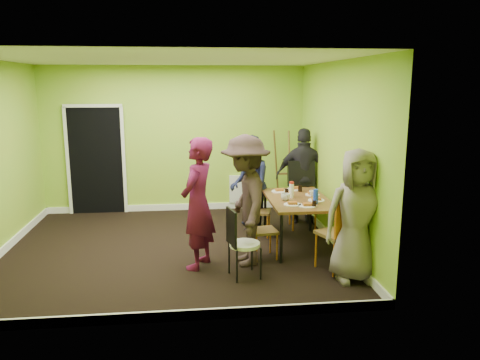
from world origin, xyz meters
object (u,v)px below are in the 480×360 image
Objects in this scene: person_left_far at (249,185)px; person_back_end at (304,176)px; dining_table at (298,202)px; chair_back_end at (301,180)px; easel at (288,172)px; chair_bentwood at (240,240)px; person_front_end at (357,216)px; chair_front_end at (342,228)px; thermos at (291,191)px; chair_left_far at (255,206)px; blue_bottle at (316,197)px; person_standing at (198,203)px; person_left_near at (246,201)px; chair_left_near at (259,225)px; orange_bottle at (290,194)px.

person_back_end is at bearing 114.08° from person_left_far.
person_left_far is at bearing 131.32° from dining_table.
easel reaches higher than chair_back_end.
person_back_end is (0.08, 0.13, 0.05)m from chair_back_end.
person_front_end is (1.44, -0.23, 0.34)m from chair_bentwood.
thermos is at bearing 88.24° from chair_front_end.
easel reaches higher than chair_left_far.
blue_bottle is 0.13× the size of person_left_far.
person_left_near reaches higher than person_standing.
thermos is (0.58, 0.53, 0.37)m from chair_left_near.
orange_bottle is (-0.42, -0.96, -0.01)m from chair_back_end.
chair_back_end is at bearing 158.19° from person_standing.
person_left_far is at bearing 22.61° from chair_back_end.
chair_left_near is 1.86m from chair_back_end.
orange_bottle is at bearing 132.84° from person_left_near.
person_back_end reaches higher than dining_table.
chair_bentwood is 1.46m from blue_bottle.
orange_bottle is (0.91, 1.22, 0.29)m from chair_bentwood.
chair_left_far is at bearing 164.70° from person_left_near.
blue_bottle is at bearing 54.52° from chair_left_far.
chair_left_far is at bearing 135.92° from orange_bottle.
chair_bentwood reaches higher than chair_left_near.
chair_bentwood is 0.56× the size of person_left_far.
chair_front_end is 1.93m from person_standing.
person_standing is at bearing -141.69° from chair_bentwood.
dining_table is 1.69m from person_standing.
person_left_near is at bearing 151.69° from chair_bentwood.
dining_table is at bearing 108.34° from person_front_end.
dining_table is 0.93× the size of easel.
chair_bentwood is (-0.34, -0.64, 0.02)m from chair_left_near.
person_standing is at bearing -152.41° from thermos.
easel is at bearing 144.53° from chair_bentwood.
person_standing is 0.65m from person_left_near.
person_front_end reaches higher than chair_bentwood.
person_back_end reaches higher than easel.
chair_back_end is at bearing -86.03° from easel.
chair_left_near is at bearing 61.32° from chair_back_end.
chair_front_end is 2.08m from person_left_far.
orange_bottle is 0.05× the size of person_left_near.
chair_bentwood is 10.26× the size of orange_bottle.
person_standing is (-1.71, -0.34, 0.03)m from blue_bottle.
person_standing is at bearing 146.21° from chair_front_end.
person_left_far is at bearing 170.73° from chair_left_near.
person_front_end is at bearing -69.75° from thermos.
easel is 7.55× the size of blue_bottle.
chair_left_far is 0.95× the size of chair_bentwood.
thermos is at bearing 40.25° from person_left_far.
person_left_near is 1.06× the size of person_back_end.
person_left_far is 2.35m from person_front_end.
easel is (0.83, 1.35, 0.31)m from chair_left_far.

